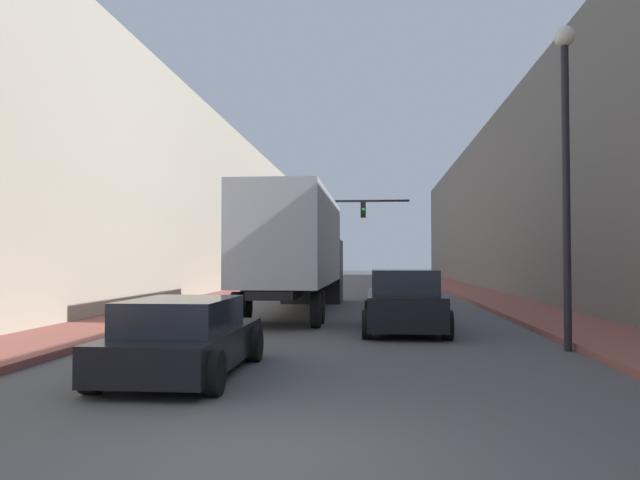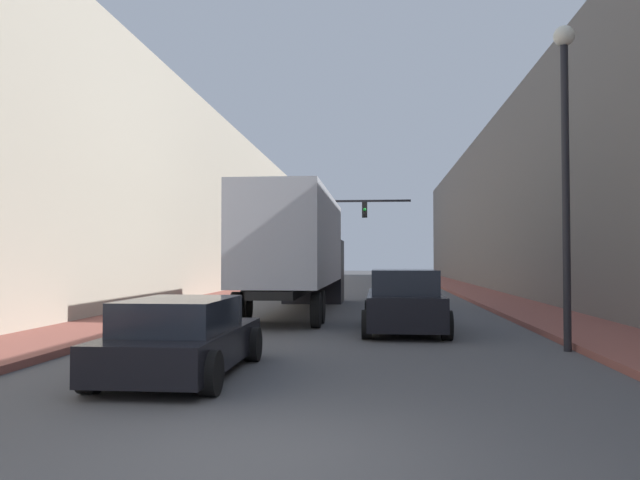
% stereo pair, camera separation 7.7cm
% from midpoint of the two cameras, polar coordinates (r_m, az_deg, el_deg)
% --- Properties ---
extents(ground_plane, '(200.00, 200.00, 0.00)m').
position_cam_midpoint_polar(ground_plane, '(6.33, -4.77, -19.38)').
color(ground_plane, '#4C4C4F').
extents(sidewalk_right, '(2.56, 80.00, 0.15)m').
position_cam_midpoint_polar(sidewalk_right, '(36.40, 13.65, -4.63)').
color(sidewalk_right, brown).
rests_on(sidewalk_right, ground).
extents(sidewalk_left, '(2.56, 80.00, 0.15)m').
position_cam_midpoint_polar(sidewalk_left, '(36.76, -6.63, -4.64)').
color(sidewalk_left, brown).
rests_on(sidewalk_left, ground).
extents(building_right, '(6.00, 80.00, 10.16)m').
position_cam_midpoint_polar(building_right, '(37.36, 20.11, 3.19)').
color(building_right, '#66605B').
rests_on(building_right, ground).
extents(building_left, '(6.00, 80.00, 10.01)m').
position_cam_midpoint_polar(building_left, '(37.94, -12.95, 2.93)').
color(building_left, '#BCB29E').
rests_on(building_left, ground).
extents(semi_truck, '(2.56, 12.85, 4.10)m').
position_cam_midpoint_polar(semi_truck, '(22.63, -2.08, -0.79)').
color(semi_truck, '#B2B7C1').
rests_on(semi_truck, ground).
extents(sedan_car, '(1.99, 4.28, 1.27)m').
position_cam_midpoint_polar(sedan_car, '(10.65, -12.51, -8.77)').
color(sedan_car, black).
rests_on(sedan_car, ground).
extents(suv_car, '(2.15, 4.88, 1.65)m').
position_cam_midpoint_polar(suv_car, '(16.88, 7.53, -5.62)').
color(suv_car, black).
rests_on(suv_car, ground).
extents(traffic_signal_gantry, '(8.03, 0.35, 5.58)m').
position_cam_midpoint_polar(traffic_signal_gantry, '(36.17, -1.12, 1.48)').
color(traffic_signal_gantry, black).
rests_on(traffic_signal_gantry, ground).
extents(street_lamp, '(0.44, 0.44, 6.86)m').
position_cam_midpoint_polar(street_lamp, '(14.24, 21.40, 8.37)').
color(street_lamp, black).
rests_on(street_lamp, ground).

